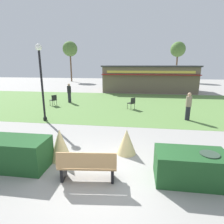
{
  "coord_description": "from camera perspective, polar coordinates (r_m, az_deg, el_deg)",
  "views": [
    {
      "loc": [
        1.03,
        -4.98,
        3.33
      ],
      "look_at": [
        -0.15,
        3.37,
        1.17
      ],
      "focal_mm": 30.1,
      "sensor_mm": 36.0,
      "label": 1
    }
  ],
  "objects": [
    {
      "name": "cafe_chair_east",
      "position": [
        14.24,
        6.07,
        2.93
      ],
      "size": [
        0.62,
        0.62,
        0.89
      ],
      "color": "black",
      "rests_on": "ground_plane"
    },
    {
      "name": "hedge_right",
      "position": [
        6.08,
        22.68,
        -15.1
      ],
      "size": [
        1.99,
        1.1,
        0.9
      ],
      "primitive_type": "cube",
      "color": "#1E4C23",
      "rests_on": "ground_plane"
    },
    {
      "name": "ornamental_grass_behind_right",
      "position": [
        6.98,
        -15.48,
        -9.49
      ],
      "size": [
        0.76,
        0.76,
        1.14
      ],
      "primitive_type": "cone",
      "color": "#D1BC7F",
      "rests_on": "ground_plane"
    },
    {
      "name": "cafe_chair_west",
      "position": [
        16.14,
        -17.32,
        3.71
      ],
      "size": [
        0.61,
        0.61,
        0.89
      ],
      "color": "black",
      "rests_on": "ground_plane"
    },
    {
      "name": "parked_car_center_slot",
      "position": [
        31.52,
        11.63,
        9.17
      ],
      "size": [
        4.34,
        2.34,
        1.2
      ],
      "color": "#2D6638",
      "rests_on": "ground_plane"
    },
    {
      "name": "park_bench",
      "position": [
        5.68,
        -7.51,
        -15.87
      ],
      "size": [
        1.74,
        0.7,
        0.95
      ],
      "color": "tan",
      "rests_on": "ground_plane"
    },
    {
      "name": "parked_car_west_slot",
      "position": [
        31.65,
        1.82,
        9.48
      ],
      "size": [
        4.35,
        2.37,
        1.2
      ],
      "color": "black",
      "rests_on": "ground_plane"
    },
    {
      "name": "person_standing",
      "position": [
        12.22,
        22.19,
        1.62
      ],
      "size": [
        0.34,
        0.34,
        1.69
      ],
      "rotation": [
        0.0,
        0.0,
        4.67
      ],
      "color": "#23232D",
      "rests_on": "ground_plane"
    },
    {
      "name": "tree_right_bg",
      "position": [
        39.48,
        19.39,
        17.44
      ],
      "size": [
        2.8,
        2.8,
        7.44
      ],
      "color": "brown",
      "rests_on": "ground_plane"
    },
    {
      "name": "food_kiosk",
      "position": [
        24.5,
        11.02,
        10.02
      ],
      "size": [
        11.21,
        5.44,
        3.17
      ],
      "color": "#6B5B4C",
      "rests_on": "ground_plane"
    },
    {
      "name": "trash_bin",
      "position": [
        6.15,
        27.05,
        -15.09
      ],
      "size": [
        0.52,
        0.52,
        0.93
      ],
      "primitive_type": "cylinder",
      "color": "#2D4233",
      "rests_on": "ground_plane"
    },
    {
      "name": "hedge_left",
      "position": [
        7.14,
        -28.31,
        -10.85
      ],
      "size": [
        2.45,
        1.1,
        0.99
      ],
      "primitive_type": "cube",
      "color": "#1E4C23",
      "rests_on": "ground_plane"
    },
    {
      "name": "person_strolling",
      "position": [
        17.09,
        -12.86,
        5.69
      ],
      "size": [
        0.34,
        0.34,
        1.69
      ],
      "rotation": [
        0.0,
        0.0,
        2.91
      ],
      "color": "#23232D",
      "rests_on": "ground_plane"
    },
    {
      "name": "ground_plane",
      "position": [
        6.08,
        -3.23,
        -18.87
      ],
      "size": [
        80.0,
        80.0,
        0.0
      ],
      "primitive_type": "plane",
      "color": "#999691"
    },
    {
      "name": "tree_left_bg",
      "position": [
        38.62,
        -12.63,
        18.13
      ],
      "size": [
        2.8,
        2.8,
        7.56
      ],
      "color": "brown",
      "rests_on": "ground_plane"
    },
    {
      "name": "ornamental_grass_behind_left",
      "position": [
        7.22,
        4.44,
        -8.94
      ],
      "size": [
        0.74,
        0.74,
        0.96
      ],
      "primitive_type": "cone",
      "color": "#D1BC7F",
      "rests_on": "ground_plane"
    },
    {
      "name": "lawn_patch",
      "position": [
        16.09,
        4.15,
        2.39
      ],
      "size": [
        36.0,
        12.0,
        0.01
      ],
      "primitive_type": "cube",
      "color": "#5B8442",
      "rests_on": "ground_plane"
    },
    {
      "name": "lamppost_mid",
      "position": [
        11.72,
        -20.75,
        10.71
      ],
      "size": [
        0.36,
        0.36,
        4.42
      ],
      "color": "black",
      "rests_on": "ground_plane"
    }
  ]
}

